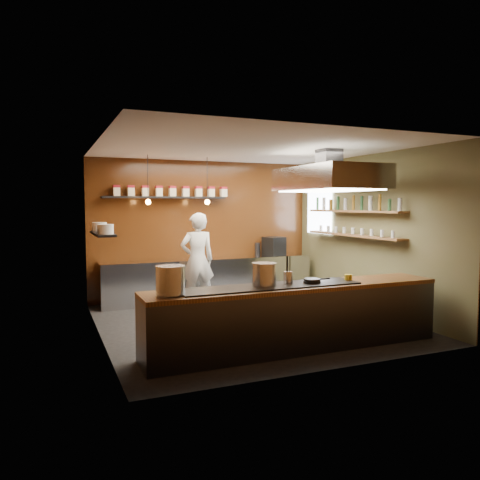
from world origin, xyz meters
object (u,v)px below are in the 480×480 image
stockpot_small (264,274)px  chef (197,260)px  extractor_hood (329,178)px  stockpot_large (170,280)px  espresso_machine (274,246)px

stockpot_small → chef: size_ratio=0.18×
extractor_hood → stockpot_small: extractor_hood is taller
stockpot_large → chef: (1.38, 3.26, -0.17)m
extractor_hood → stockpot_small: 2.57m
stockpot_large → stockpot_small: (1.34, 0.09, -0.02)m
espresso_machine → chef: bearing=179.9°
extractor_hood → espresso_machine: (0.26, 2.57, -1.40)m
stockpot_small → espresso_machine: (2.05, 3.75, 0.01)m
stockpot_large → espresso_machine: size_ratio=0.88×
extractor_hood → espresso_machine: extractor_hood is taller
extractor_hood → chef: extractor_hood is taller
espresso_machine → stockpot_large: bearing=-147.6°
stockpot_large → chef: bearing=67.1°
stockpot_large → espresso_machine: bearing=48.6°
espresso_machine → chef: size_ratio=0.22×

